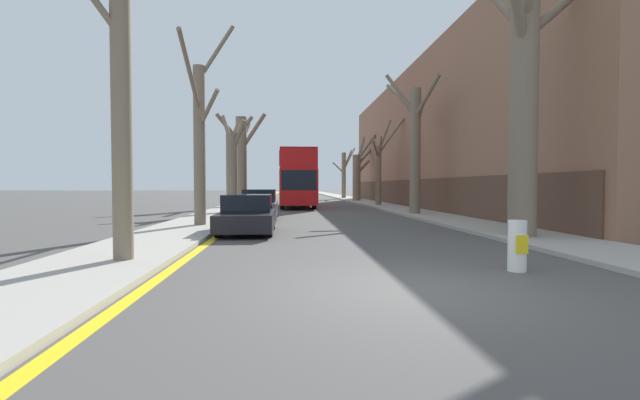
{
  "coord_description": "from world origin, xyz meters",
  "views": [
    {
      "loc": [
        -1.92,
        -6.62,
        1.67
      ],
      "look_at": [
        0.22,
        21.62,
        0.72
      ],
      "focal_mm": 24.0,
      "sensor_mm": 36.0,
      "label": 1
    }
  ],
  "objects_px": {
    "double_decker_bus": "(297,176)",
    "parked_car_1": "(259,205)",
    "traffic_bollard": "(517,246)",
    "street_tree_right_0": "(523,106)",
    "street_tree_right_1": "(414,142)",
    "street_tree_right_4": "(344,173)",
    "street_tree_left_1": "(200,137)",
    "street_tree_left_2": "(233,166)",
    "street_tree_right_2": "(380,169)",
    "street_tree_left_3": "(242,158)",
    "street_tree_right_3": "(358,173)",
    "street_tree_left_0": "(125,67)",
    "parked_car_0": "(248,215)"
  },
  "relations": [
    {
      "from": "double_decker_bus",
      "to": "parked_car_1",
      "type": "height_order",
      "value": "double_decker_bus"
    },
    {
      "from": "traffic_bollard",
      "to": "street_tree_right_0",
      "type": "bearing_deg",
      "value": 59.63
    },
    {
      "from": "street_tree_right_1",
      "to": "street_tree_right_4",
      "type": "height_order",
      "value": "street_tree_right_1"
    },
    {
      "from": "street_tree_left_1",
      "to": "parked_car_1",
      "type": "distance_m",
      "value": 5.56
    },
    {
      "from": "street_tree_left_2",
      "to": "street_tree_right_2",
      "type": "bearing_deg",
      "value": 38.28
    },
    {
      "from": "street_tree_left_1",
      "to": "street_tree_right_4",
      "type": "relative_size",
      "value": 1.23
    },
    {
      "from": "street_tree_left_1",
      "to": "street_tree_right_0",
      "type": "height_order",
      "value": "street_tree_right_0"
    },
    {
      "from": "street_tree_left_2",
      "to": "double_decker_bus",
      "type": "xyz_separation_m",
      "value": [
        4.03,
        7.51,
        -0.44
      ]
    },
    {
      "from": "street_tree_left_3",
      "to": "street_tree_right_2",
      "type": "distance_m",
      "value": 11.12
    },
    {
      "from": "street_tree_right_4",
      "to": "traffic_bollard",
      "type": "bearing_deg",
      "value": -93.48
    },
    {
      "from": "street_tree_left_3",
      "to": "street_tree_right_0",
      "type": "bearing_deg",
      "value": -62.59
    },
    {
      "from": "street_tree_left_2",
      "to": "street_tree_right_3",
      "type": "bearing_deg",
      "value": 60.43
    },
    {
      "from": "street_tree_left_0",
      "to": "parked_car_0",
      "type": "xyz_separation_m",
      "value": [
        1.98,
        5.92,
        -3.52
      ]
    },
    {
      "from": "street_tree_right_2",
      "to": "street_tree_right_3",
      "type": "distance_m",
      "value": 10.43
    },
    {
      "from": "parked_car_0",
      "to": "parked_car_1",
      "type": "distance_m",
      "value": 6.29
    },
    {
      "from": "street_tree_right_1",
      "to": "street_tree_right_0",
      "type": "bearing_deg",
      "value": -89.35
    },
    {
      "from": "street_tree_left_0",
      "to": "street_tree_left_3",
      "type": "distance_m",
      "value": 24.32
    },
    {
      "from": "street_tree_right_0",
      "to": "parked_car_1",
      "type": "relative_size",
      "value": 2.01
    },
    {
      "from": "street_tree_left_2",
      "to": "street_tree_right_4",
      "type": "height_order",
      "value": "street_tree_right_4"
    },
    {
      "from": "street_tree_right_2",
      "to": "parked_car_1",
      "type": "relative_size",
      "value": 1.65
    },
    {
      "from": "street_tree_right_0",
      "to": "street_tree_right_4",
      "type": "bearing_deg",
      "value": 89.93
    },
    {
      "from": "parked_car_1",
      "to": "street_tree_right_3",
      "type": "bearing_deg",
      "value": 69.21
    },
    {
      "from": "street_tree_left_0",
      "to": "street_tree_right_1",
      "type": "relative_size",
      "value": 1.1
    },
    {
      "from": "street_tree_left_3",
      "to": "double_decker_bus",
      "type": "distance_m",
      "value": 4.54
    },
    {
      "from": "street_tree_left_0",
      "to": "street_tree_left_3",
      "type": "xyz_separation_m",
      "value": [
        -0.18,
        24.32,
        -0.35
      ]
    },
    {
      "from": "street_tree_right_4",
      "to": "double_decker_bus",
      "type": "bearing_deg",
      "value": -106.99
    },
    {
      "from": "street_tree_right_0",
      "to": "parked_car_0",
      "type": "height_order",
      "value": "street_tree_right_0"
    },
    {
      "from": "street_tree_left_3",
      "to": "street_tree_right_4",
      "type": "relative_size",
      "value": 1.09
    },
    {
      "from": "street_tree_left_3",
      "to": "traffic_bollard",
      "type": "relative_size",
      "value": 7.32
    },
    {
      "from": "street_tree_right_2",
      "to": "street_tree_right_4",
      "type": "xyz_separation_m",
      "value": [
        -0.18,
        20.51,
        0.36
      ]
    },
    {
      "from": "street_tree_left_1",
      "to": "street_tree_left_2",
      "type": "bearing_deg",
      "value": 88.97
    },
    {
      "from": "street_tree_right_1",
      "to": "traffic_bollard",
      "type": "height_order",
      "value": "street_tree_right_1"
    },
    {
      "from": "street_tree_right_1",
      "to": "parked_car_0",
      "type": "height_order",
      "value": "street_tree_right_1"
    },
    {
      "from": "street_tree_left_1",
      "to": "street_tree_left_0",
      "type": "bearing_deg",
      "value": -89.62
    },
    {
      "from": "street_tree_left_3",
      "to": "street_tree_right_3",
      "type": "bearing_deg",
      "value": 45.59
    },
    {
      "from": "street_tree_left_2",
      "to": "street_tree_right_0",
      "type": "bearing_deg",
      "value": -51.39
    },
    {
      "from": "street_tree_right_0",
      "to": "traffic_bollard",
      "type": "bearing_deg",
      "value": -120.37
    },
    {
      "from": "street_tree_right_0",
      "to": "traffic_bollard",
      "type": "relative_size",
      "value": 8.55
    },
    {
      "from": "street_tree_left_0",
      "to": "traffic_bollard",
      "type": "bearing_deg",
      "value": -9.79
    },
    {
      "from": "street_tree_right_4",
      "to": "street_tree_left_2",
      "type": "bearing_deg",
      "value": -110.07
    },
    {
      "from": "parked_car_0",
      "to": "traffic_bollard",
      "type": "height_order",
      "value": "parked_car_0"
    },
    {
      "from": "street_tree_left_0",
      "to": "street_tree_right_1",
      "type": "bearing_deg",
      "value": 53.79
    },
    {
      "from": "street_tree_left_1",
      "to": "street_tree_left_3",
      "type": "distance_m",
      "value": 16.41
    },
    {
      "from": "street_tree_right_0",
      "to": "street_tree_right_4",
      "type": "relative_size",
      "value": 1.27
    },
    {
      "from": "street_tree_left_2",
      "to": "street_tree_left_0",
      "type": "bearing_deg",
      "value": -90.36
    },
    {
      "from": "street_tree_right_0",
      "to": "parked_car_0",
      "type": "distance_m",
      "value": 9.67
    },
    {
      "from": "street_tree_left_0",
      "to": "street_tree_left_1",
      "type": "height_order",
      "value": "street_tree_left_0"
    },
    {
      "from": "street_tree_left_3",
      "to": "street_tree_right_3",
      "type": "height_order",
      "value": "street_tree_left_3"
    },
    {
      "from": "street_tree_left_1",
      "to": "parked_car_0",
      "type": "relative_size",
      "value": 1.97
    },
    {
      "from": "street_tree_left_1",
      "to": "street_tree_left_2",
      "type": "distance_m",
      "value": 8.76
    }
  ]
}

